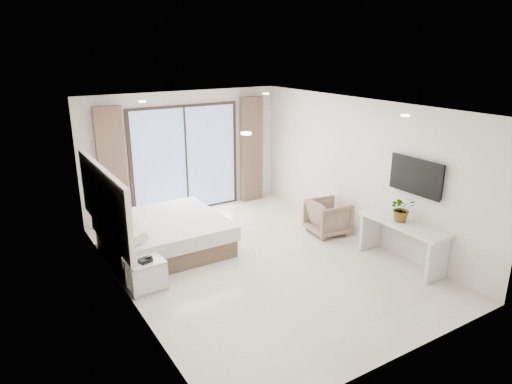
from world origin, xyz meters
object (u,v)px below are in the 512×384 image
(nightstand, at_px, (146,275))
(armchair, at_px, (328,216))
(bed, at_px, (163,235))
(console_desk, at_px, (402,233))

(nightstand, height_order, armchair, armchair)
(armchair, bearing_deg, nightstand, 100.82)
(bed, xyz_separation_m, armchair, (3.11, -0.97, 0.07))
(nightstand, relative_size, armchair, 0.74)
(bed, bearing_deg, armchair, -17.28)
(nightstand, bearing_deg, bed, 55.28)
(bed, distance_m, armchair, 3.25)
(nightstand, xyz_separation_m, console_desk, (4.03, -1.45, 0.32))
(bed, height_order, console_desk, console_desk)
(nightstand, relative_size, console_desk, 0.35)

